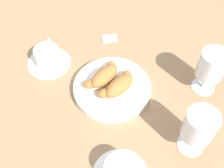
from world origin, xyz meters
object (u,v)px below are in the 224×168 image
object	(u,v)px
juice_glass_right	(199,127)
sugar_packet	(109,38)
coffee_cup_near	(48,57)
juice_glass_left	(211,67)
croissant_small	(104,76)
pastry_plate	(112,88)
croissant_large	(119,85)

from	to	relation	value
juice_glass_right	sugar_packet	xyz separation A→B (m)	(0.02, 0.45, -0.09)
coffee_cup_near	juice_glass_right	world-z (taller)	juice_glass_right
coffee_cup_near	juice_glass_left	xyz separation A→B (m)	(0.36, -0.32, 0.07)
croissant_small	juice_glass_right	xyz separation A→B (m)	(0.10, -0.28, 0.05)
coffee_cup_near	juice_glass_right	xyz separation A→B (m)	(0.20, -0.45, 0.07)
juice_glass_right	croissant_small	bearing A→B (deg)	108.75
juice_glass_right	sugar_packet	world-z (taller)	juice_glass_right
juice_glass_left	juice_glass_right	xyz separation A→B (m)	(-0.15, -0.13, 0.00)
pastry_plate	croissant_large	size ratio (longest dim) A/B	1.71
croissant_small	pastry_plate	bearing A→B (deg)	-70.11
croissant_large	juice_glass_right	xyz separation A→B (m)	(0.08, -0.23, 0.05)
croissant_large	juice_glass_left	world-z (taller)	juice_glass_left
pastry_plate	sugar_packet	bearing A→B (deg)	61.89
sugar_packet	croissant_large	bearing A→B (deg)	-95.71
croissant_large	sugar_packet	world-z (taller)	croissant_large
croissant_large	croissant_small	distance (m)	0.06
pastry_plate	juice_glass_left	world-z (taller)	juice_glass_left
pastry_plate	juice_glass_right	distance (m)	0.28
croissant_large	croissant_small	size ratio (longest dim) A/B	1.01
juice_glass_left	coffee_cup_near	bearing A→B (deg)	138.05
croissant_small	juice_glass_left	xyz separation A→B (m)	(0.25, -0.16, 0.05)
pastry_plate	croissant_small	xyz separation A→B (m)	(-0.01, 0.03, 0.03)
juice_glass_left	juice_glass_right	world-z (taller)	same
pastry_plate	croissant_small	world-z (taller)	croissant_small
coffee_cup_near	juice_glass_right	bearing A→B (deg)	-65.54
juice_glass_left	sugar_packet	distance (m)	0.36
pastry_plate	coffee_cup_near	size ratio (longest dim) A/B	1.67
pastry_plate	juice_glass_left	xyz separation A→B (m)	(0.24, -0.13, 0.08)
coffee_cup_near	pastry_plate	bearing A→B (deg)	-58.71
croissant_small	croissant_large	bearing A→B (deg)	-69.71
croissant_large	sugar_packet	size ratio (longest dim) A/B	2.65
pastry_plate	juice_glass_left	bearing A→B (deg)	-27.92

